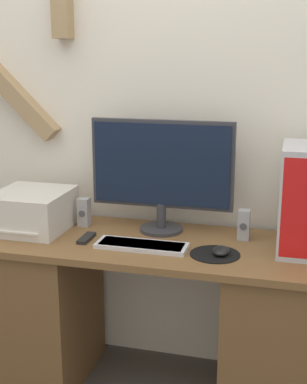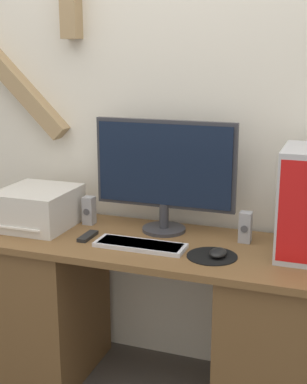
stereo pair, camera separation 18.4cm
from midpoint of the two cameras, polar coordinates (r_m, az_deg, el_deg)
wall_back at (r=2.52m, az=4.41°, el=10.88°), size 6.40×0.13×2.70m
desk at (r=2.46m, az=2.13°, el=-13.04°), size 1.55×0.57×0.73m
monitor at (r=2.38m, az=3.46°, el=2.42°), size 0.65×0.20×0.51m
keyboard at (r=2.25m, az=0.93°, el=-5.70°), size 0.38×0.13×0.02m
mousepad at (r=2.17m, az=8.70°, el=-6.81°), size 0.20×0.20×0.00m
mouse at (r=2.17m, az=9.34°, el=-6.44°), size 0.07×0.10×0.03m
computer_tower at (r=2.22m, az=18.32°, el=-1.08°), size 0.20×0.33×0.44m
printer at (r=2.54m, az=-10.22°, el=-1.67°), size 0.33×0.36×0.18m
speaker_left at (r=2.54m, az=-4.84°, el=-2.00°), size 0.05×0.06×0.13m
speaker_right at (r=2.34m, az=12.01°, el=-3.72°), size 0.05×0.06×0.13m
remote_control at (r=2.36m, az=-4.82°, el=-4.76°), size 0.04×0.13×0.02m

